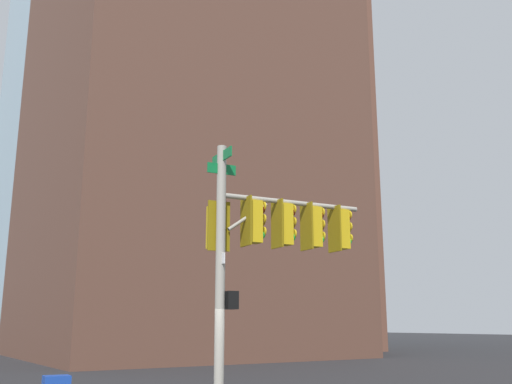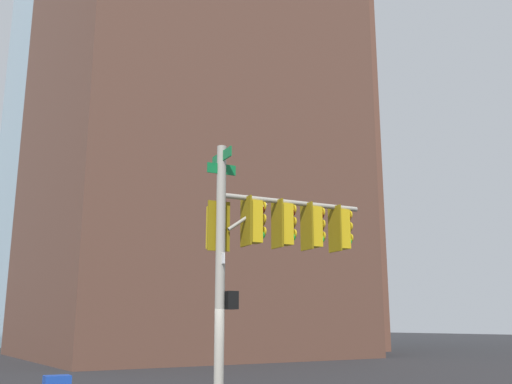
{
  "view_description": "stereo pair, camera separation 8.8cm",
  "coord_description": "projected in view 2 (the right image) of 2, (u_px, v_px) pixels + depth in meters",
  "views": [
    {
      "loc": [
        -11.17,
        6.77,
        2.19
      ],
      "look_at": [
        0.16,
        -0.56,
        5.24
      ],
      "focal_mm": 40.79,
      "sensor_mm": 36.0,
      "label": 1
    },
    {
      "loc": [
        -11.21,
        6.69,
        2.19
      ],
      "look_at": [
        0.16,
        -0.56,
        5.24
      ],
      "focal_mm": 40.79,
      "sensor_mm": 36.0,
      "label": 2
    }
  ],
  "objects": [
    {
      "name": "signal_pole_assembly",
      "position": [
        267.0,
        238.0,
        13.77
      ],
      "size": [
        1.2,
        4.16,
        6.25
      ],
      "rotation": [
        0.0,
        0.0,
        4.61
      ],
      "color": "#9E998C",
      "rests_on": "ground_plane"
    },
    {
      "name": "building_brick_midblock",
      "position": [
        229.0,
        137.0,
        54.71
      ],
      "size": [
        21.98,
        17.58,
        38.7
      ],
      "primitive_type": "cube",
      "color": "brown",
      "rests_on": "ground_plane"
    },
    {
      "name": "building_glass_tower",
      "position": [
        167.0,
        59.0,
        69.21
      ],
      "size": [
        26.0,
        31.27,
        65.96
      ],
      "primitive_type": "cube",
      "color": "#8CB2C6",
      "rests_on": "ground_plane"
    }
  ]
}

